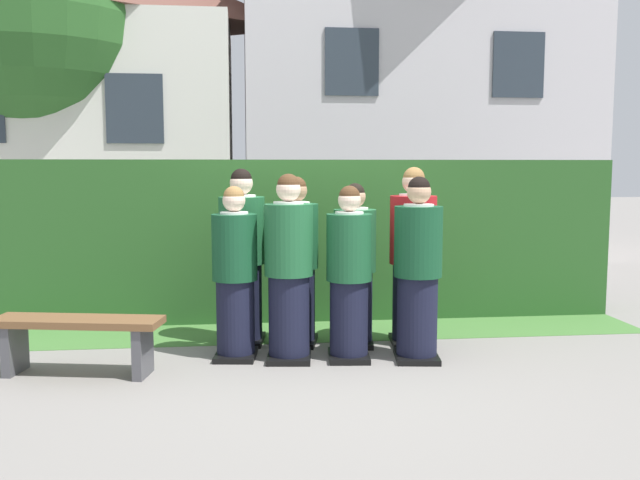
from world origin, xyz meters
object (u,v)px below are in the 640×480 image
student_rear_row_2 (355,269)px  student_in_red_blazer (413,261)px  student_rear_row_0 (242,261)px  student_front_row_0 (235,277)px  student_front_row_3 (418,273)px  student_front_row_2 (349,278)px  student_front_row_1 (289,272)px  wooden_bench (78,333)px  student_rear_row_1 (296,265)px

student_rear_row_2 → student_in_red_blazer: 0.57m
student_rear_row_0 → student_in_red_blazer: 1.65m
student_front_row_0 → student_front_row_3: 1.63m
student_front_row_2 → student_rear_row_0: (-0.95, 0.68, 0.07)m
student_front_row_0 → student_rear_row_2: bearing=16.3°
student_front_row_1 → student_front_row_3: bearing=-6.3°
student_front_row_1 → wooden_bench: (-1.77, -0.25, -0.44)m
student_front_row_1 → student_front_row_3: student_front_row_1 is taller
student_rear_row_0 → wooden_bench: size_ratio=1.18×
student_front_row_1 → student_front_row_2: bearing=-5.0°
student_front_row_3 → wooden_bench: bearing=-177.5°
student_front_row_0 → wooden_bench: student_front_row_0 is taller
student_rear_row_0 → student_in_red_blazer: (1.64, -0.23, 0.01)m
student_in_red_blazer → student_front_row_0: bearing=-170.1°
student_front_row_0 → student_front_row_1: student_front_row_1 is taller
student_front_row_1 → student_rear_row_0: student_rear_row_0 is taller
student_front_row_1 → student_front_row_3: (1.14, -0.12, -0.01)m
student_in_red_blazer → wooden_bench: (-3.00, -0.66, -0.47)m
student_in_red_blazer → student_rear_row_1: bearing=173.3°
student_front_row_1 → student_rear_row_2: bearing=33.4°
student_front_row_1 → student_rear_row_0: (-0.41, 0.63, 0.02)m
student_in_red_blazer → student_front_row_1: bearing=-161.8°
student_front_row_2 → student_front_row_3: (0.61, -0.08, 0.04)m
student_rear_row_1 → student_rear_row_2: size_ratio=1.04×
student_front_row_0 → wooden_bench: (-1.30, -0.36, -0.39)m
student_front_row_2 → wooden_bench: 2.35m
student_front_row_0 → student_rear_row_2: size_ratio=0.99×
student_front_row_2 → student_front_row_3: 0.61m
student_front_row_1 → wooden_bench: student_front_row_1 is taller
student_front_row_0 → student_in_red_blazer: 1.73m
student_rear_row_1 → wooden_bench: bearing=-157.3°
student_rear_row_1 → wooden_bench: size_ratio=1.13×
student_front_row_2 → student_rear_row_2: bearing=75.0°
student_front_row_2 → student_front_row_3: student_front_row_3 is taller
student_front_row_1 → student_front_row_2: student_front_row_1 is taller
student_front_row_3 → student_in_red_blazer: (0.09, 0.53, 0.04)m
wooden_bench → student_in_red_blazer: bearing=12.3°
student_rear_row_0 → wooden_bench: bearing=-146.9°
student_front_row_0 → student_front_row_1: (0.48, -0.10, 0.05)m
student_front_row_1 → student_rear_row_1: student_front_row_1 is taller
student_in_red_blazer → wooden_bench: student_in_red_blazer is taller
student_front_row_3 → student_in_red_blazer: student_in_red_blazer is taller
student_in_red_blazer → wooden_bench: size_ratio=1.19×
student_front_row_0 → student_front_row_2: (1.01, -0.15, 0.00)m
student_front_row_3 → wooden_bench: (-2.91, -0.13, -0.43)m
student_front_row_3 → student_in_red_blazer: size_ratio=0.95×
student_rear_row_2 → wooden_bench: size_ratio=1.09×
student_rear_row_1 → wooden_bench: 2.09m
student_front_row_2 → student_front_row_3: bearing=-7.4°
wooden_bench → student_front_row_1: bearing=8.2°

